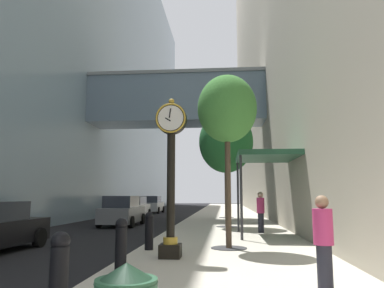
# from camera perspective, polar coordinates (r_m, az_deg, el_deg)

# --- Properties ---
(ground_plane) EXTENTS (110.00, 110.00, 0.00)m
(ground_plane) POSITION_cam_1_polar(r_m,az_deg,el_deg) (29.10, -0.34, -11.38)
(ground_plane) COLOR black
(ground_plane) RESTS_ON ground
(sidewalk_right) EXTENTS (5.62, 80.00, 0.14)m
(sidewalk_right) POSITION_cam_1_polar(r_m,az_deg,el_deg) (31.96, 5.29, -10.91)
(sidewalk_right) COLOR beige
(sidewalk_right) RESTS_ON ground
(building_block_left) EXTENTS (22.01, 80.00, 32.96)m
(building_block_left) POSITION_cam_1_polar(r_m,az_deg,el_deg) (37.87, -18.17, 15.29)
(building_block_left) COLOR #849EB2
(building_block_left) RESTS_ON ground
(street_clock) EXTENTS (0.84, 0.55, 4.25)m
(street_clock) POSITION_cam_1_polar(r_m,az_deg,el_deg) (9.92, -3.27, -3.77)
(street_clock) COLOR black
(street_clock) RESTS_ON sidewalk_right
(bollard_nearest) EXTENTS (0.27, 0.27, 1.12)m
(bollard_nearest) POSITION_cam_1_polar(r_m,az_deg,el_deg) (5.62, -19.85, -17.96)
(bollard_nearest) COLOR black
(bollard_nearest) RESTS_ON sidewalk_right
(bollard_second) EXTENTS (0.27, 0.27, 1.12)m
(bollard_second) POSITION_cam_1_polar(r_m,az_deg,el_deg) (8.47, -10.91, -14.73)
(bollard_second) COLOR black
(bollard_second) RESTS_ON sidewalk_right
(bollard_third) EXTENTS (0.27, 0.27, 1.12)m
(bollard_third) POSITION_cam_1_polar(r_m,az_deg,el_deg) (11.43, -6.63, -13.02)
(bollard_third) COLOR black
(bollard_third) RESTS_ON sidewalk_right
(street_tree_near) EXTENTS (1.90, 1.90, 5.47)m
(street_tree_near) POSITION_cam_1_polar(r_m,az_deg,el_deg) (11.98, 5.43, 5.23)
(street_tree_near) COLOR #333335
(street_tree_near) RESTS_ON sidewalk_right
(street_tree_mid_near) EXTENTS (2.87, 2.87, 6.09)m
(street_tree_mid_near) POSITION_cam_1_polar(r_m,az_deg,el_deg) (19.74, 5.26, 0.29)
(street_tree_mid_near) COLOR #333335
(street_tree_mid_near) RESTS_ON sidewalk_right
(street_tree_mid_far) EXTENTS (2.30, 2.30, 6.53)m
(street_tree_mid_far) POSITION_cam_1_polar(r_m,az_deg,el_deg) (27.64, 5.17, -0.50)
(street_tree_mid_far) COLOR #333335
(street_tree_mid_far) RESTS_ON sidewalk_right
(pedestrian_walking) EXTENTS (0.42, 0.42, 1.76)m
(pedestrian_walking) POSITION_cam_1_polar(r_m,az_deg,el_deg) (16.69, 10.56, -10.09)
(pedestrian_walking) COLOR #23232D
(pedestrian_walking) RESTS_ON sidewalk_right
(pedestrian_by_clock) EXTENTS (0.43, 0.43, 1.61)m
(pedestrian_by_clock) POSITION_cam_1_polar(r_m,az_deg,el_deg) (6.97, 19.63, -13.75)
(pedestrian_by_clock) COLOR #23232D
(pedestrian_by_clock) RESTS_ON sidewalk_right
(storefront_awning) EXTENTS (2.40, 3.60, 3.30)m
(storefront_awning) POSITION_cam_1_polar(r_m,az_deg,el_deg) (15.62, 11.21, -2.14)
(storefront_awning) COLOR #235138
(storefront_awning) RESTS_ON sidewalk_right
(car_white_near) EXTENTS (2.13, 4.60, 1.67)m
(car_white_near) POSITION_cam_1_polar(r_m,az_deg,el_deg) (29.88, -8.99, -9.64)
(car_white_near) COLOR silver
(car_white_near) RESTS_ON ground
(car_grey_far) EXTENTS (2.03, 4.23, 1.72)m
(car_grey_far) POSITION_cam_1_polar(r_m,az_deg,el_deg) (22.06, -10.74, -10.18)
(car_grey_far) COLOR slate
(car_grey_far) RESTS_ON ground
(car_silver_trailing) EXTENTS (2.13, 4.06, 1.69)m
(car_silver_trailing) POSITION_cam_1_polar(r_m,az_deg,el_deg) (37.65, -6.28, -9.31)
(car_silver_trailing) COLOR #B7BABF
(car_silver_trailing) RESTS_ON ground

